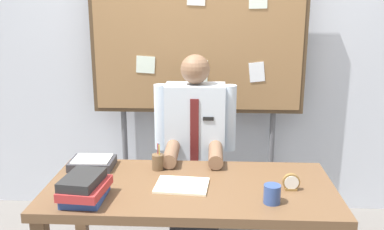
% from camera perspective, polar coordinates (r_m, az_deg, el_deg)
% --- Properties ---
extents(back_wall, '(6.40, 0.08, 2.70)m').
position_cam_1_polar(back_wall, '(3.44, 0.90, 8.88)').
color(back_wall, silver).
rests_on(back_wall, ground_plane).
extents(desk, '(1.58, 0.74, 0.74)m').
position_cam_1_polar(desk, '(2.41, -0.22, -11.41)').
color(desk, brown).
rests_on(desk, ground_plane).
extents(person, '(0.55, 0.56, 1.38)m').
position_cam_1_polar(person, '(2.96, 0.40, -6.27)').
color(person, '#2D2D33').
rests_on(person, ground_plane).
extents(bulletin_board, '(1.62, 0.09, 2.08)m').
position_cam_1_polar(bulletin_board, '(3.23, 0.79, 10.47)').
color(bulletin_board, '#4C3823').
rests_on(bulletin_board, ground_plane).
extents(book_stack, '(0.23, 0.29, 0.14)m').
position_cam_1_polar(book_stack, '(2.24, -14.25, -9.48)').
color(book_stack, '#2D4C99').
rests_on(book_stack, desk).
extents(open_notebook, '(0.30, 0.24, 0.01)m').
position_cam_1_polar(open_notebook, '(2.35, -1.36, -9.42)').
color(open_notebook, '#F4EFCC').
rests_on(open_notebook, desk).
extents(desk_clock, '(0.09, 0.04, 0.09)m').
position_cam_1_polar(desk_clock, '(2.35, 13.17, -8.86)').
color(desk_clock, olive).
rests_on(desk_clock, desk).
extents(coffee_mug, '(0.08, 0.08, 0.10)m').
position_cam_1_polar(coffee_mug, '(2.19, 10.70, -10.39)').
color(coffee_mug, '#334C8C').
rests_on(coffee_mug, desk).
extents(pen_holder, '(0.07, 0.07, 0.16)m').
position_cam_1_polar(pen_holder, '(2.56, -4.60, -6.27)').
color(pen_holder, brown).
rests_on(pen_holder, desk).
extents(paper_tray, '(0.26, 0.20, 0.06)m').
position_cam_1_polar(paper_tray, '(2.67, -13.23, -6.28)').
color(paper_tray, '#333338').
rests_on(paper_tray, desk).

